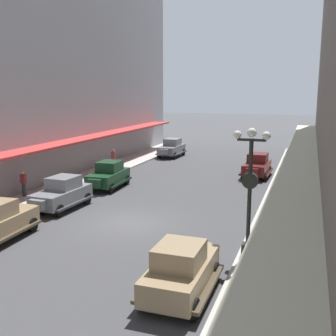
{
  "coord_description": "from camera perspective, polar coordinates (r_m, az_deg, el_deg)",
  "views": [
    {
      "loc": [
        8.5,
        -18.39,
        6.72
      ],
      "look_at": [
        0.0,
        6.0,
        1.8
      ],
      "focal_mm": 43.75,
      "sensor_mm": 36.0,
      "label": 1
    }
  ],
  "objects": [
    {
      "name": "pedestrian_3",
      "position": [
        24.55,
        17.32,
        -3.21
      ],
      "size": [
        0.36,
        0.24,
        1.64
      ],
      "color": "#4C4238",
      "rests_on": "sidewalk_right"
    },
    {
      "name": "parked_car_0",
      "position": [
        28.82,
        -8.3,
        -0.89
      ],
      "size": [
        2.3,
        4.32,
        1.84
      ],
      "color": "#193D23",
      "rests_on": "ground"
    },
    {
      "name": "parked_car_4",
      "position": [
        42.0,
        0.51,
        2.88
      ],
      "size": [
        2.25,
        4.3,
        1.84
      ],
      "color": "slate",
      "rests_on": "ground"
    },
    {
      "name": "ground_plane",
      "position": [
        21.35,
        -5.35,
        -7.61
      ],
      "size": [
        200.0,
        200.0,
        0.0
      ],
      "primitive_type": "plane",
      "color": "#424244"
    },
    {
      "name": "parked_car_3",
      "position": [
        13.89,
        1.86,
        -13.79
      ],
      "size": [
        2.15,
        4.26,
        1.84
      ],
      "color": "#997F5B",
      "rests_on": "ground"
    },
    {
      "name": "pedestrian_2",
      "position": [
        27.18,
        -19.48,
        -2.01
      ],
      "size": [
        0.36,
        0.24,
        1.64
      ],
      "color": "#2D2D33",
      "rests_on": "sidewalk_left"
    },
    {
      "name": "pedestrian_1",
      "position": [
        23.56,
        15.13,
        -3.68
      ],
      "size": [
        0.36,
        0.24,
        1.64
      ],
      "color": "#4C4238",
      "rests_on": "sidewalk_right"
    },
    {
      "name": "parked_car_5",
      "position": [
        32.86,
        12.29,
        0.41
      ],
      "size": [
        2.28,
        4.31,
        1.84
      ],
      "color": "#591919",
      "rests_on": "ground"
    },
    {
      "name": "fire_hydrant",
      "position": [
        23.22,
        -21.61,
        -5.38
      ],
      "size": [
        0.24,
        0.24,
        0.82
      ],
      "color": "#B21E19",
      "rests_on": "sidewalk_left"
    },
    {
      "name": "parked_car_1",
      "position": [
        24.3,
        -14.58,
        -3.32
      ],
      "size": [
        2.28,
        4.31,
        1.84
      ],
      "color": "slate",
      "rests_on": "ground"
    },
    {
      "name": "sidewalk_left",
      "position": [
        25.27,
        -21.1,
        -5.21
      ],
      "size": [
        3.0,
        60.0,
        0.15
      ],
      "primitive_type": "cube",
      "color": "#B7B5AD",
      "rests_on": "ground"
    },
    {
      "name": "pedestrian_4",
      "position": [
        32.44,
        18.21,
        0.1
      ],
      "size": [
        0.36,
        0.28,
        1.67
      ],
      "color": "#2D2D33",
      "rests_on": "sidewalk_right"
    },
    {
      "name": "lamp_post_with_clock",
      "position": [
        16.34,
        11.33,
        -2.64
      ],
      "size": [
        1.42,
        0.44,
        5.16
      ],
      "color": "black",
      "rests_on": "sidewalk_right"
    },
    {
      "name": "sidewalk_right",
      "position": [
        19.58,
        15.33,
        -9.46
      ],
      "size": [
        3.0,
        60.0,
        0.15
      ],
      "primitive_type": "cube",
      "color": "#B7B5AD",
      "rests_on": "ground"
    },
    {
      "name": "pedestrian_0",
      "position": [
        35.13,
        -7.62,
        1.3
      ],
      "size": [
        0.36,
        0.24,
        1.64
      ],
      "color": "#4C4238",
      "rests_on": "sidewalk_left"
    }
  ]
}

